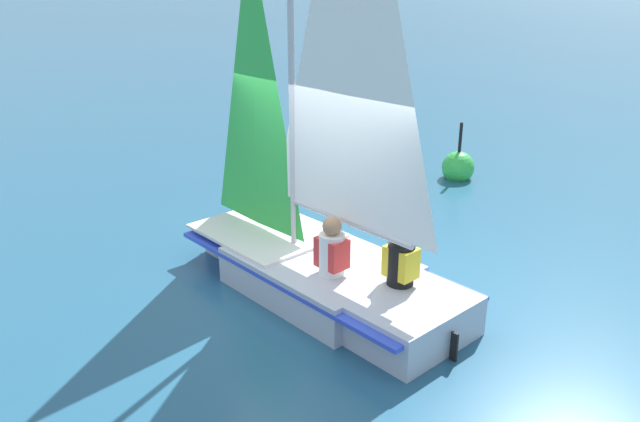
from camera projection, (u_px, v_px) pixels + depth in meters
The scene contains 5 objects.
ground_plane at pixel (320, 291), 7.76m from camera, with size 260.00×260.00×0.00m, color #235675.
sailboat_main at pixel (321, 232), 7.46m from camera, with size 3.79×3.76×5.71m.
sailor_helm at pixel (332, 261), 7.12m from camera, with size 0.42×0.42×1.16m.
sailor_crew at pixel (400, 270), 6.88m from camera, with size 0.42×0.42×1.16m.
buoy_marker at pixel (458, 167), 11.92m from camera, with size 0.62×0.62×1.18m.
Camera 1 is at (-6.88, -0.26, 3.70)m, focal length 35.00 mm.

